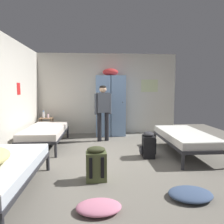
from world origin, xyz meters
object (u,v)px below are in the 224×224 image
locker_bank (110,104)px  shelf_unit (46,125)px  bed_left_rear (46,131)px  clothes_pile_denim (190,194)px  clothes_pile_pink (99,207)px  person_traveler (103,108)px  backpack_olive (96,164)px  lotion_bottle (48,116)px  water_bottle (43,115)px  backpack_black (148,145)px  bed_right (185,137)px

locker_bank → shelf_unit: size_ratio=3.63×
bed_left_rear → clothes_pile_denim: bearing=-47.3°
clothes_pile_pink → bed_left_rear: bearing=113.9°
locker_bank → clothes_pile_pink: 4.29m
person_traveler → backpack_olive: 2.65m
backpack_olive → clothes_pile_denim: 1.43m
bed_left_rear → backpack_olive: bearing=-58.6°
shelf_unit → bed_left_rear: (0.25, -1.15, 0.04)m
clothes_pile_denim → locker_bank: bearing=101.7°
backpack_olive → bed_left_rear: bearing=121.4°
locker_bank → lotion_bottle: locker_bank is taller
backpack_olive → shelf_unit: bearing=115.2°
shelf_unit → clothes_pile_denim: bearing=-54.5°
locker_bank → bed_left_rear: 2.18m
water_bottle → backpack_black: (2.70, -2.20, -0.41)m
locker_bank → person_traveler: bearing=-108.8°
person_traveler → backpack_olive: size_ratio=2.80×
backpack_olive → clothes_pile_pink: backpack_olive is taller
bed_left_rear → water_bottle: bearing=105.8°
bed_left_rear → clothes_pile_pink: size_ratio=3.50×
locker_bank → bed_left_rear: locker_bank is taller
backpack_black → person_traveler: bearing=121.4°
clothes_pile_pink → backpack_olive: bearing=92.2°
bed_right → clothes_pile_pink: bearing=-132.5°
bed_left_rear → water_bottle: size_ratio=8.42×
bed_left_rear → water_bottle: 1.25m
bed_left_rear → backpack_olive: 2.46m
person_traveler → water_bottle: bearing=158.5°
person_traveler → clothes_pile_pink: person_traveler is taller
bed_right → bed_left_rear: size_ratio=1.00×
lotion_bottle → backpack_black: 3.35m
shelf_unit → bed_left_rear: size_ratio=0.30×
water_bottle → bed_right: bearing=-29.6°
person_traveler → backpack_olive: (-0.18, -2.56, -0.67)m
person_traveler → backpack_black: bearing=-58.6°
water_bottle → clothes_pile_denim: 4.89m
person_traveler → bed_left_rear: bearing=-162.5°
locker_bank → water_bottle: 2.07m
lotion_bottle → backpack_olive: (1.46, -3.21, -0.38)m
shelf_unit → person_traveler: size_ratio=0.37×
locker_bank → bed_right: (1.53, -2.06, -0.59)m
person_traveler → locker_bank: bearing=71.2°
locker_bank → shelf_unit: locker_bank is taller
bed_right → person_traveler: person_traveler is taller
backpack_olive → backpack_black: bearing=44.4°
bed_left_rear → backpack_olive: size_ratio=3.45×
shelf_unit → lotion_bottle: (0.07, -0.04, 0.29)m
clothes_pile_pink → clothes_pile_denim: bearing=10.3°
backpack_olive → clothes_pile_denim: size_ratio=0.93×
shelf_unit → water_bottle: 0.34m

